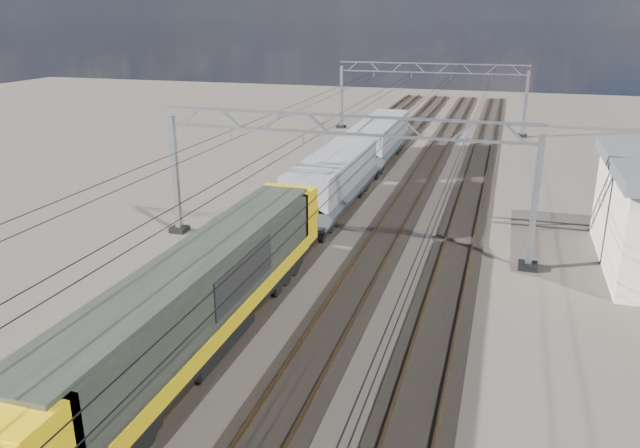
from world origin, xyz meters
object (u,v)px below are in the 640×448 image
(catenary_gantry_far, at_px, (430,95))
(hopper_wagon_lead, at_px, (333,179))
(hopper_wagon_mid, at_px, (380,137))
(catenary_gantry_mid, at_px, (341,177))
(locomotive, at_px, (200,296))

(catenary_gantry_far, distance_m, hopper_wagon_lead, 30.28)
(catenary_gantry_far, height_order, hopper_wagon_lead, catenary_gantry_far)
(hopper_wagon_lead, height_order, hopper_wagon_mid, same)
(catenary_gantry_mid, distance_m, hopper_wagon_mid, 20.20)
(catenary_gantry_mid, distance_m, catenary_gantry_far, 36.00)
(catenary_gantry_far, distance_m, hopper_wagon_mid, 16.18)
(locomotive, bearing_deg, hopper_wagon_mid, 90.00)
(catenary_gantry_far, xyz_separation_m, hopper_wagon_lead, (-2.00, -30.16, -1.67))
(catenary_gantry_mid, xyz_separation_m, hopper_wagon_mid, (-2.00, 20.04, -1.67))
(catenary_gantry_mid, height_order, locomotive, catenary_gantry_mid)
(catenary_gantry_far, bearing_deg, catenary_gantry_mid, -90.00)
(catenary_gantry_far, height_order, hopper_wagon_mid, catenary_gantry_far)
(catenary_gantry_far, bearing_deg, locomotive, -92.39)
(catenary_gantry_mid, relative_size, catenary_gantry_far, 1.00)
(hopper_wagon_mid, bearing_deg, catenary_gantry_far, 82.86)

